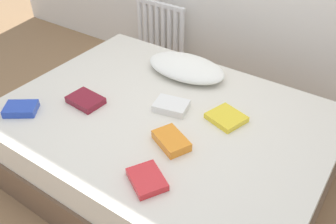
{
  "coord_description": "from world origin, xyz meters",
  "views": [
    {
      "loc": [
        1.01,
        -1.43,
        1.83
      ],
      "look_at": [
        0.0,
        0.05,
        0.48
      ],
      "focal_mm": 38.23,
      "sensor_mm": 36.0,
      "label": 1
    }
  ],
  "objects_px": {
    "pillow": "(186,67)",
    "textbook_orange": "(171,141)",
    "textbook_blue": "(21,109)",
    "textbook_white": "(171,106)",
    "textbook_yellow": "(226,118)",
    "textbook_red": "(147,179)",
    "bed": "(164,144)",
    "textbook_maroon": "(86,100)",
    "radiator": "(160,29)"
  },
  "relations": [
    {
      "from": "textbook_yellow",
      "to": "textbook_orange",
      "type": "bearing_deg",
      "value": -95.39
    },
    {
      "from": "pillow",
      "to": "textbook_maroon",
      "type": "height_order",
      "value": "pillow"
    },
    {
      "from": "radiator",
      "to": "textbook_blue",
      "type": "distance_m",
      "value": 1.69
    },
    {
      "from": "textbook_maroon",
      "to": "radiator",
      "type": "bearing_deg",
      "value": 110.42
    },
    {
      "from": "textbook_orange",
      "to": "radiator",
      "type": "bearing_deg",
      "value": 152.73
    },
    {
      "from": "pillow",
      "to": "textbook_white",
      "type": "relative_size",
      "value": 2.87
    },
    {
      "from": "radiator",
      "to": "textbook_yellow",
      "type": "height_order",
      "value": "radiator"
    },
    {
      "from": "textbook_yellow",
      "to": "bed",
      "type": "bearing_deg",
      "value": -138.19
    },
    {
      "from": "bed",
      "to": "textbook_orange",
      "type": "distance_m",
      "value": 0.4
    },
    {
      "from": "pillow",
      "to": "textbook_orange",
      "type": "xyz_separation_m",
      "value": [
        0.33,
        -0.68,
        -0.03
      ]
    },
    {
      "from": "radiator",
      "to": "pillow",
      "type": "bearing_deg",
      "value": -44.22
    },
    {
      "from": "bed",
      "to": "textbook_maroon",
      "type": "bearing_deg",
      "value": -158.31
    },
    {
      "from": "textbook_orange",
      "to": "textbook_white",
      "type": "bearing_deg",
      "value": 149.2
    },
    {
      "from": "textbook_orange",
      "to": "textbook_red",
      "type": "bearing_deg",
      "value": -53.84
    },
    {
      "from": "radiator",
      "to": "textbook_yellow",
      "type": "distance_m",
      "value": 1.61
    },
    {
      "from": "radiator",
      "to": "pillow",
      "type": "height_order",
      "value": "radiator"
    },
    {
      "from": "textbook_red",
      "to": "textbook_white",
      "type": "relative_size",
      "value": 0.95
    },
    {
      "from": "bed",
      "to": "radiator",
      "type": "xyz_separation_m",
      "value": [
        -0.88,
        1.2,
        0.15
      ]
    },
    {
      "from": "textbook_orange",
      "to": "textbook_white",
      "type": "relative_size",
      "value": 1.03
    },
    {
      "from": "textbook_orange",
      "to": "textbook_maroon",
      "type": "xyz_separation_m",
      "value": [
        -0.67,
        0.02,
        -0.0
      ]
    },
    {
      "from": "textbook_orange",
      "to": "textbook_maroon",
      "type": "relative_size",
      "value": 0.97
    },
    {
      "from": "pillow",
      "to": "textbook_orange",
      "type": "bearing_deg",
      "value": -63.96
    },
    {
      "from": "textbook_blue",
      "to": "textbook_white",
      "type": "height_order",
      "value": "textbook_white"
    },
    {
      "from": "textbook_red",
      "to": "textbook_maroon",
      "type": "bearing_deg",
      "value": -173.04
    },
    {
      "from": "bed",
      "to": "textbook_red",
      "type": "xyz_separation_m",
      "value": [
        0.25,
        -0.5,
        0.27
      ]
    },
    {
      "from": "bed",
      "to": "textbook_red",
      "type": "height_order",
      "value": "textbook_red"
    },
    {
      "from": "radiator",
      "to": "textbook_red",
      "type": "bearing_deg",
      "value": -56.35
    },
    {
      "from": "radiator",
      "to": "textbook_orange",
      "type": "distance_m",
      "value": 1.77
    },
    {
      "from": "pillow",
      "to": "bed",
      "type": "bearing_deg",
      "value": -73.94
    },
    {
      "from": "radiator",
      "to": "textbook_maroon",
      "type": "relative_size",
      "value": 2.48
    },
    {
      "from": "pillow",
      "to": "textbook_orange",
      "type": "relative_size",
      "value": 2.78
    },
    {
      "from": "textbook_red",
      "to": "pillow",
      "type": "bearing_deg",
      "value": 142.04
    },
    {
      "from": "textbook_red",
      "to": "textbook_white",
      "type": "height_order",
      "value": "textbook_white"
    },
    {
      "from": "textbook_orange",
      "to": "textbook_red",
      "type": "height_order",
      "value": "textbook_orange"
    },
    {
      "from": "radiator",
      "to": "pillow",
      "type": "distance_m",
      "value": 1.05
    },
    {
      "from": "pillow",
      "to": "textbook_blue",
      "type": "distance_m",
      "value": 1.13
    },
    {
      "from": "bed",
      "to": "textbook_maroon",
      "type": "distance_m",
      "value": 0.58
    },
    {
      "from": "textbook_maroon",
      "to": "textbook_yellow",
      "type": "distance_m",
      "value": 0.89
    },
    {
      "from": "textbook_orange",
      "to": "textbook_blue",
      "type": "bearing_deg",
      "value": -138.15
    },
    {
      "from": "textbook_orange",
      "to": "textbook_yellow",
      "type": "distance_m",
      "value": 0.4
    },
    {
      "from": "textbook_yellow",
      "to": "textbook_white",
      "type": "height_order",
      "value": "textbook_white"
    },
    {
      "from": "textbook_maroon",
      "to": "textbook_orange",
      "type": "bearing_deg",
      "value": 2.64
    },
    {
      "from": "pillow",
      "to": "textbook_white",
      "type": "bearing_deg",
      "value": -69.73
    },
    {
      "from": "textbook_blue",
      "to": "textbook_red",
      "type": "distance_m",
      "value": 0.99
    },
    {
      "from": "textbook_maroon",
      "to": "textbook_blue",
      "type": "bearing_deg",
      "value": -127.42
    },
    {
      "from": "bed",
      "to": "textbook_red",
      "type": "relative_size",
      "value": 10.3
    },
    {
      "from": "bed",
      "to": "textbook_yellow",
      "type": "xyz_separation_m",
      "value": [
        0.35,
        0.16,
        0.27
      ]
    },
    {
      "from": "textbook_orange",
      "to": "textbook_maroon",
      "type": "distance_m",
      "value": 0.67
    },
    {
      "from": "textbook_yellow",
      "to": "textbook_white",
      "type": "bearing_deg",
      "value": -146.8
    },
    {
      "from": "textbook_maroon",
      "to": "textbook_red",
      "type": "xyz_separation_m",
      "value": [
        0.73,
        -0.31,
        -0.0
      ]
    }
  ]
}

